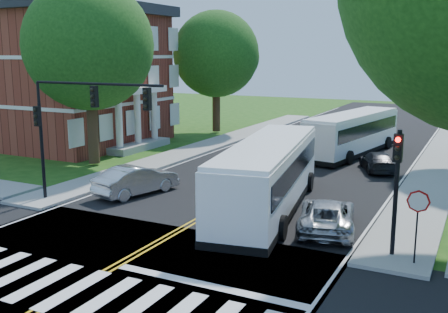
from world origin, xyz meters
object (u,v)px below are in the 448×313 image
Objects in this scene: signal_nw at (76,114)px; bus_follow at (353,133)px; signal_ne at (397,176)px; dark_sedan at (378,161)px; hatchback at (136,180)px; bus_lead at (269,174)px; suv at (327,215)px.

signal_nw is 20.66m from bus_follow.
signal_ne reaches higher than dark_sedan.
hatchback is at bearing 75.09° from bus_follow.
signal_nw is 0.57× the size of bus_lead.
signal_ne is 14.50m from dark_sedan.
signal_nw is 11.94m from suv.
signal_nw is 1.58× the size of hatchback.
suv is (3.18, -1.58, -1.02)m from bus_lead.
hatchback is at bearing 70.82° from signal_nw.
signal_nw is 0.62× the size of bus_follow.
suv is at bearing 69.32° from dark_sedan.
bus_lead is 7.07m from hatchback.
dark_sedan is (9.91, 11.02, -0.15)m from hatchback.
bus_lead is 15.27m from bus_follow.
suv is (-2.86, 1.85, -2.31)m from signal_ne.
dark_sedan is at bearing -117.24° from hatchback.
bus_follow is 2.56× the size of hatchback.
hatchback is 1.10× the size of dark_sedan.
hatchback is 10.22m from suv.
dark_sedan is at bearing 51.96° from signal_nw.
bus_follow is at bearing -82.75° from dark_sedan.
bus_follow reaches higher than dark_sedan.
signal_nw reaches higher than suv.
signal_nw is at bearing 85.54° from hatchback.
signal_ne is at bearing 116.98° from bus_follow.
suv reaches higher than dark_sedan.
signal_ne is at bearing 0.05° from signal_nw.
signal_nw is 9.13m from bus_lead.
bus_lead is 2.68× the size of suv.
suv is at bearing 109.61° from bus_follow.
suv is 1.13× the size of dark_sedan.
suv is at bearing 9.43° from signal_nw.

